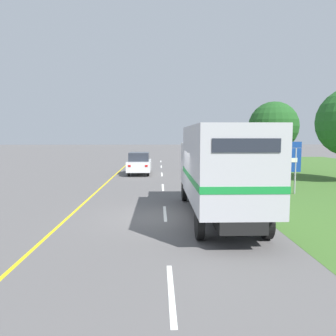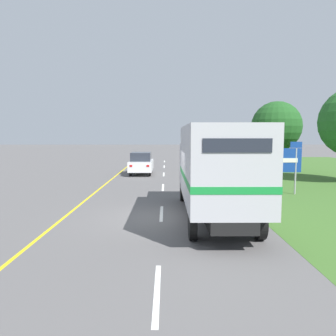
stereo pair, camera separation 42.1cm
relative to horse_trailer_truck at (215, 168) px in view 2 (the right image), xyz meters
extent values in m
plane|color=#5B5959|center=(-1.99, 0.26, -1.93)|extent=(200.00, 200.00, 0.00)
cube|color=yellow|center=(-5.69, 9.07, -1.93)|extent=(0.12, 52.00, 0.01)
cube|color=white|center=(-1.99, -5.67, -1.93)|extent=(0.12, 2.60, 0.01)
cube|color=white|center=(-1.99, 0.93, -1.93)|extent=(0.12, 2.60, 0.01)
cube|color=white|center=(-1.99, 7.53, -1.93)|extent=(0.12, 2.60, 0.01)
cube|color=white|center=(-1.99, 14.13, -1.93)|extent=(0.12, 2.60, 0.01)
cube|color=white|center=(-1.99, 20.73, -1.93)|extent=(0.12, 2.60, 0.01)
cube|color=white|center=(-1.99, 27.33, -1.93)|extent=(0.12, 2.60, 0.01)
cylinder|color=black|center=(-1.01, 3.51, -1.43)|extent=(0.22, 1.00, 1.00)
cylinder|color=black|center=(1.01, 3.51, -1.43)|extent=(0.22, 1.00, 1.00)
cylinder|color=black|center=(-1.01, -2.38, -1.43)|extent=(0.22, 1.00, 1.00)
cylinder|color=black|center=(1.01, -2.38, -1.43)|extent=(0.22, 1.00, 1.00)
cube|color=black|center=(0.00, 0.26, -1.25)|extent=(1.29, 7.86, 0.36)
cube|color=#B7B7BC|center=(0.00, -0.79, 0.22)|extent=(2.35, 5.76, 2.58)
cube|color=#198C38|center=(0.00, -0.79, -0.23)|extent=(2.37, 5.78, 0.20)
cube|color=#232833|center=(0.00, -3.68, 0.93)|extent=(1.76, 0.03, 0.36)
cube|color=#B7B7BC|center=(0.00, 3.14, -0.12)|extent=(2.26, 2.10, 1.90)
cube|color=#283342|center=(0.00, 4.20, 0.12)|extent=(2.00, 0.03, 0.85)
cylinder|color=black|center=(-4.52, 15.36, -1.60)|extent=(0.16, 0.66, 0.66)
cylinder|color=black|center=(-3.04, 15.36, -1.60)|extent=(0.16, 0.66, 0.66)
cylinder|color=black|center=(-4.52, 12.99, -1.60)|extent=(0.16, 0.66, 0.66)
cylinder|color=black|center=(-3.04, 12.99, -1.60)|extent=(0.16, 0.66, 0.66)
cube|color=white|center=(-3.78, 14.18, -1.21)|extent=(1.80, 3.82, 0.78)
cube|color=#282D38|center=(-3.78, 14.02, -0.49)|extent=(1.55, 2.10, 0.66)
cube|color=red|center=(-4.41, 12.25, -1.08)|extent=(0.20, 0.03, 0.14)
cube|color=red|center=(-3.15, 12.25, -1.08)|extent=(0.20, 0.03, 0.14)
cylinder|color=#9E9EA3|center=(3.70, 5.15, -0.71)|extent=(0.09, 0.09, 2.44)
cylinder|color=#9E9EA3|center=(5.03, 5.15, -0.71)|extent=(0.09, 0.09, 2.44)
cube|color=navy|center=(4.36, 5.15, -0.12)|extent=(1.89, 0.06, 1.26)
cube|color=navy|center=(5.01, 5.15, 0.69)|extent=(0.61, 0.06, 0.32)
cube|color=silver|center=(4.36, 5.12, -0.12)|extent=(1.48, 0.02, 0.23)
cylinder|color=#4C3823|center=(7.38, 15.37, -0.83)|extent=(0.38, 0.38, 2.21)
sphere|color=#1E511E|center=(7.38, 15.37, 1.93)|extent=(4.13, 4.13, 4.13)
camera|label=1|loc=(-2.22, -11.93, 1.18)|focal=35.00mm
camera|label=2|loc=(-1.80, -11.94, 1.18)|focal=35.00mm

